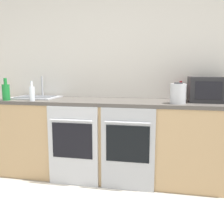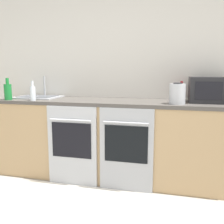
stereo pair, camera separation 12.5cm
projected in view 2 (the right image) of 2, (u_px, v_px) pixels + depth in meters
The scene contains 10 objects.
wall_back at pixel (124, 69), 3.19m from camera, with size 10.00×0.06×2.60m.
counter_back at pixel (117, 139), 2.98m from camera, with size 2.90×0.67×0.93m.
oven_left at pixel (72, 146), 2.77m from camera, with size 0.57×0.06×0.89m.
oven_right at pixel (126, 150), 2.62m from camera, with size 0.57×0.06×0.89m.
microwave at pixel (210, 90), 2.70m from camera, with size 0.44×0.37×0.28m.
bottle_clear at pixel (33, 93), 2.87m from camera, with size 0.06×0.06×0.23m.
bottle_green at pixel (8, 91), 2.96m from camera, with size 0.09×0.09×0.26m.
bottle_red at pixel (181, 93), 2.90m from camera, with size 0.07×0.07×0.22m.
kettle at pixel (177, 94), 2.57m from camera, with size 0.16×0.16×0.22m.
sink at pixel (38, 97), 3.23m from camera, with size 0.54×0.44×0.27m.
Camera 2 is at (0.64, -0.67, 1.26)m, focal length 40.00 mm.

